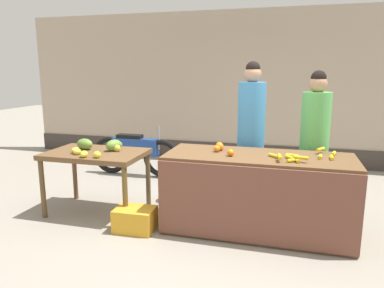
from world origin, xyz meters
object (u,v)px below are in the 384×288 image
(parked_motorcycle, at_px, (135,152))
(produce_sack, at_px, (178,183))
(vendor_woman_blue_shirt, at_px, (251,137))
(produce_crate, at_px, (135,219))
(vendor_woman_green_shirt, at_px, (314,144))

(parked_motorcycle, relative_size, produce_sack, 3.20)
(produce_sack, bearing_deg, parked_motorcycle, 137.42)
(vendor_woman_blue_shirt, distance_m, produce_crate, 1.75)
(produce_crate, distance_m, produce_sack, 1.06)
(parked_motorcycle, xyz_separation_m, produce_crate, (0.90, -2.03, -0.27))
(vendor_woman_blue_shirt, relative_size, produce_sack, 3.77)
(vendor_woman_blue_shirt, xyz_separation_m, parked_motorcycle, (-2.05, 1.00, -0.55))
(produce_crate, xyz_separation_m, produce_sack, (0.17, 1.04, 0.12))
(vendor_woman_green_shirt, distance_m, parked_motorcycle, 3.03)
(produce_crate, height_order, produce_sack, produce_sack)
(vendor_woman_blue_shirt, height_order, vendor_woman_green_shirt, vendor_woman_blue_shirt)
(parked_motorcycle, bearing_deg, produce_crate, -65.98)
(produce_sack, bearing_deg, vendor_woman_green_shirt, -0.78)
(vendor_woman_blue_shirt, distance_m, produce_sack, 1.21)
(vendor_woman_blue_shirt, relative_size, parked_motorcycle, 1.18)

